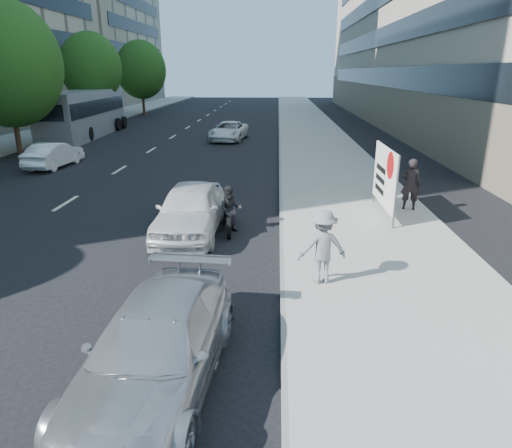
# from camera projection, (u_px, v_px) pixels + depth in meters

# --- Properties ---
(ground) EXTENTS (160.00, 160.00, 0.00)m
(ground) POSITION_uv_depth(u_px,v_px,m) (209.00, 319.00, 8.99)
(ground) COLOR black
(ground) RESTS_ON ground
(near_sidewalk) EXTENTS (5.00, 120.00, 0.15)m
(near_sidewalk) POSITION_uv_depth(u_px,v_px,m) (322.00, 150.00, 27.73)
(near_sidewalk) COLOR #A19F96
(near_sidewalk) RESTS_ON ground
(far_bldg_north) EXTENTS (22.00, 28.00, 28.00)m
(far_bldg_north) POSITION_uv_depth(u_px,v_px,m) (58.00, 2.00, 64.56)
(far_bldg_north) COLOR #C1B191
(far_bldg_north) RESTS_ON ground
(tree_far_c) EXTENTS (6.00, 6.00, 8.47)m
(tree_far_c) POSITION_uv_depth(u_px,v_px,m) (6.00, 64.00, 25.04)
(tree_far_c) COLOR #382616
(tree_far_c) RESTS_ON ground
(tree_far_d) EXTENTS (4.80, 4.80, 7.65)m
(tree_far_d) POSITION_uv_depth(u_px,v_px,m) (91.00, 68.00, 36.45)
(tree_far_d) COLOR #382616
(tree_far_d) RESTS_ON ground
(tree_far_e) EXTENTS (5.40, 5.40, 7.89)m
(tree_far_e) POSITION_uv_depth(u_px,v_px,m) (141.00, 70.00, 49.74)
(tree_far_e) COLOR #382616
(tree_far_e) RESTS_ON ground
(jogger) EXTENTS (1.18, 0.81, 1.67)m
(jogger) POSITION_uv_depth(u_px,v_px,m) (323.00, 247.00, 9.97)
(jogger) COLOR gray
(jogger) RESTS_ON near_sidewalk
(pedestrian_woman) EXTENTS (0.72, 0.55, 1.75)m
(pedestrian_woman) POSITION_uv_depth(u_px,v_px,m) (411.00, 184.00, 15.35)
(pedestrian_woman) COLOR black
(pedestrian_woman) RESTS_ON near_sidewalk
(protest_banner) EXTENTS (0.08, 3.06, 2.20)m
(protest_banner) POSITION_uv_depth(u_px,v_px,m) (385.00, 177.00, 14.75)
(protest_banner) COLOR #4C4C4C
(protest_banner) RESTS_ON near_sidewalk
(parked_sedan) EXTENTS (2.19, 4.70, 1.33)m
(parked_sedan) POSITION_uv_depth(u_px,v_px,m) (156.00, 347.00, 6.91)
(parked_sedan) COLOR #9A9CA1
(parked_sedan) RESTS_ON ground
(white_sedan_near) EXTENTS (1.80, 4.42, 1.50)m
(white_sedan_near) POSITION_uv_depth(u_px,v_px,m) (190.00, 209.00, 13.50)
(white_sedan_near) COLOR silver
(white_sedan_near) RESTS_ON ground
(white_sedan_mid) EXTENTS (1.62, 3.89, 1.25)m
(white_sedan_mid) POSITION_uv_depth(u_px,v_px,m) (54.00, 155.00, 23.04)
(white_sedan_mid) COLOR white
(white_sedan_mid) RESTS_ON ground
(white_sedan_far) EXTENTS (2.70, 4.89, 1.29)m
(white_sedan_far) POSITION_uv_depth(u_px,v_px,m) (229.00, 131.00, 32.01)
(white_sedan_far) COLOR white
(white_sedan_far) RESTS_ON ground
(motorcycle) EXTENTS (0.75, 2.05, 1.42)m
(motorcycle) POSITION_uv_depth(u_px,v_px,m) (231.00, 211.00, 13.71)
(motorcycle) COLOR black
(motorcycle) RESTS_ON ground
(bus) EXTENTS (3.17, 12.16, 3.30)m
(bus) POSITION_uv_depth(u_px,v_px,m) (84.00, 114.00, 33.69)
(bus) COLOR slate
(bus) RESTS_ON ground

